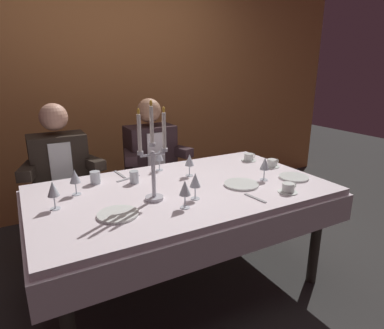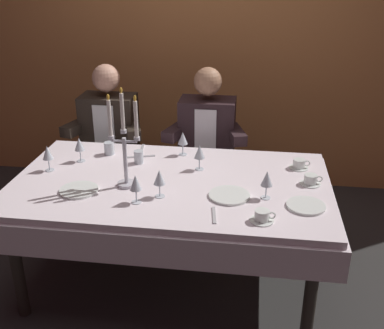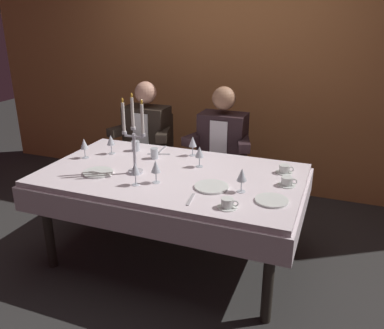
# 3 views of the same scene
# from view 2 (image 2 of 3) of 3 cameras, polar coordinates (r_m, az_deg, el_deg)

# --- Properties ---
(ground_plane) EXTENTS (12.00, 12.00, 0.00)m
(ground_plane) POSITION_cam_2_polar(r_m,az_deg,el_deg) (3.22, -2.39, -13.89)
(ground_plane) COLOR #302F2E
(back_wall) EXTENTS (6.00, 0.12, 2.70)m
(back_wall) POSITION_cam_2_polar(r_m,az_deg,el_deg) (4.23, 1.37, 15.47)
(back_wall) COLOR #CD7F45
(back_wall) RESTS_ON ground_plane
(dining_table) EXTENTS (1.94, 1.14, 0.74)m
(dining_table) POSITION_cam_2_polar(r_m,az_deg,el_deg) (2.88, -2.60, -4.08)
(dining_table) COLOR white
(dining_table) RESTS_ON ground_plane
(candelabra) EXTENTS (0.19, 0.11, 0.59)m
(candelabra) POSITION_cam_2_polar(r_m,az_deg,el_deg) (2.69, -8.22, 2.08)
(candelabra) COLOR silver
(candelabra) RESTS_ON dining_table
(dinner_plate_0) EXTENTS (0.22, 0.22, 0.01)m
(dinner_plate_0) POSITION_cam_2_polar(r_m,az_deg,el_deg) (2.77, -13.60, -3.04)
(dinner_plate_0) COLOR white
(dinner_plate_0) RESTS_ON dining_table
(dinner_plate_1) EXTENTS (0.21, 0.21, 0.01)m
(dinner_plate_1) POSITION_cam_2_polar(r_m,az_deg,el_deg) (2.60, 13.69, -4.90)
(dinner_plate_1) COLOR white
(dinner_plate_1) RESTS_ON dining_table
(dinner_plate_2) EXTENTS (0.23, 0.23, 0.01)m
(dinner_plate_2) POSITION_cam_2_polar(r_m,az_deg,el_deg) (2.64, 4.57, -3.76)
(dinner_plate_2) COLOR white
(dinner_plate_2) RESTS_ON dining_table
(wine_glass_0) EXTENTS (0.07, 0.07, 0.16)m
(wine_glass_0) POSITION_cam_2_polar(r_m,az_deg,el_deg) (2.59, -3.99, -1.66)
(wine_glass_0) COLOR silver
(wine_glass_0) RESTS_ON dining_table
(wine_glass_1) EXTENTS (0.07, 0.07, 0.16)m
(wine_glass_1) POSITION_cam_2_polar(r_m,az_deg,el_deg) (3.04, -17.17, 1.31)
(wine_glass_1) COLOR silver
(wine_glass_1) RESTS_ON dining_table
(wine_glass_2) EXTENTS (0.07, 0.07, 0.16)m
(wine_glass_2) POSITION_cam_2_polar(r_m,az_deg,el_deg) (2.92, 0.92, 1.49)
(wine_glass_2) COLOR silver
(wine_glass_2) RESTS_ON dining_table
(wine_glass_3) EXTENTS (0.07, 0.07, 0.16)m
(wine_glass_3) POSITION_cam_2_polar(r_m,az_deg,el_deg) (3.15, -1.13, 3.13)
(wine_glass_3) COLOR silver
(wine_glass_3) RESTS_ON dining_table
(wine_glass_4) EXTENTS (0.07, 0.07, 0.16)m
(wine_glass_4) POSITION_cam_2_polar(r_m,az_deg,el_deg) (2.60, 9.09, -1.82)
(wine_glass_4) COLOR silver
(wine_glass_4) RESTS_ON dining_table
(wine_glass_5) EXTENTS (0.07, 0.07, 0.16)m
(wine_glass_5) POSITION_cam_2_polar(r_m,az_deg,el_deg) (3.13, -13.54, 2.32)
(wine_glass_5) COLOR silver
(wine_glass_5) RESTS_ON dining_table
(wine_glass_6) EXTENTS (0.07, 0.07, 0.16)m
(wine_glass_6) POSITION_cam_2_polar(r_m,az_deg,el_deg) (2.54, -6.88, -2.32)
(wine_glass_6) COLOR silver
(wine_glass_6) RESTS_ON dining_table
(water_tumbler_0) EXTENTS (0.06, 0.06, 0.09)m
(water_tumbler_0) POSITION_cam_2_polar(r_m,az_deg,el_deg) (3.06, -6.50, 0.92)
(water_tumbler_0) COLOR silver
(water_tumbler_0) RESTS_ON dining_table
(water_tumbler_1) EXTENTS (0.07, 0.07, 0.09)m
(water_tumbler_1) POSITION_cam_2_polar(r_m,az_deg,el_deg) (3.23, -10.04, 1.96)
(water_tumbler_1) COLOR silver
(water_tumbler_1) RESTS_ON dining_table
(coffee_cup_0) EXTENTS (0.13, 0.12, 0.06)m
(coffee_cup_0) POSITION_cam_2_polar(r_m,az_deg,el_deg) (2.85, 14.25, -1.85)
(coffee_cup_0) COLOR white
(coffee_cup_0) RESTS_ON dining_table
(coffee_cup_1) EXTENTS (0.13, 0.12, 0.06)m
(coffee_cup_1) POSITION_cam_2_polar(r_m,az_deg,el_deg) (3.05, 12.90, 0.02)
(coffee_cup_1) COLOR white
(coffee_cup_1) RESTS_ON dining_table
(coffee_cup_2) EXTENTS (0.13, 0.12, 0.06)m
(coffee_cup_2) POSITION_cam_2_polar(r_m,az_deg,el_deg) (2.42, 8.54, -6.26)
(coffee_cup_2) COLOR white
(coffee_cup_2) RESTS_ON dining_table
(knife_0) EXTENTS (0.04, 0.19, 0.01)m
(knife_0) POSITION_cam_2_polar(r_m,az_deg,el_deg) (3.29, -6.14, 1.82)
(knife_0) COLOR #B7B7BC
(knife_0) RESTS_ON dining_table
(fork_1) EXTENTS (0.04, 0.17, 0.01)m
(fork_1) POSITION_cam_2_polar(r_m,az_deg,el_deg) (2.45, 2.71, -6.17)
(fork_1) COLOR #B7B7BC
(fork_1) RESTS_ON dining_table
(knife_2) EXTENTS (0.19, 0.07, 0.01)m
(knife_2) POSITION_cam_2_polar(r_m,az_deg,el_deg) (3.17, -6.21, 0.98)
(knife_2) COLOR #B7B7BC
(knife_2) RESTS_ON dining_table
(seated_diner_0) EXTENTS (0.63, 0.48, 1.24)m
(seated_diner_0) POSITION_cam_2_polar(r_m,az_deg,el_deg) (3.77, -9.96, 4.43)
(seated_diner_0) COLOR #2D2821
(seated_diner_0) RESTS_ON ground_plane
(seated_diner_1) EXTENTS (0.63, 0.48, 1.24)m
(seated_diner_1) POSITION_cam_2_polar(r_m,az_deg,el_deg) (3.62, 1.87, 3.94)
(seated_diner_1) COLOR #2D2821
(seated_diner_1) RESTS_ON ground_plane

